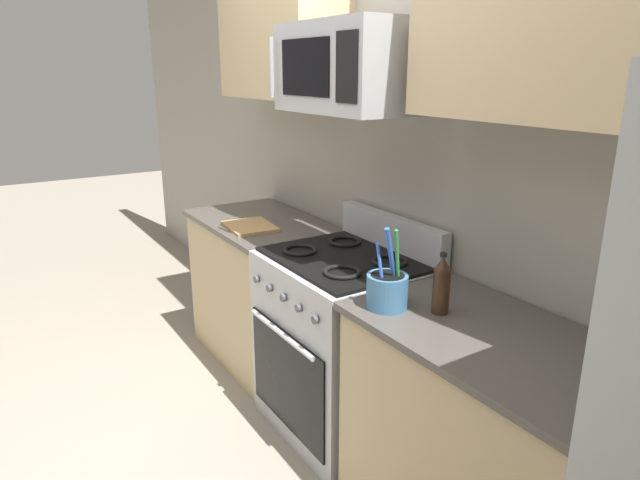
{
  "coord_description": "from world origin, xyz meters",
  "views": [
    {
      "loc": [
        2.05,
        -0.74,
        1.79
      ],
      "look_at": [
        -0.01,
        0.57,
        1.03
      ],
      "focal_mm": 31.15,
      "sensor_mm": 36.0,
      "label": 1
    }
  ],
  "objects": [
    {
      "name": "microwave",
      "position": [
        -0.0,
        0.72,
        1.79
      ],
      "size": [
        0.69,
        0.44,
        0.38
      ],
      "color": "#B2B5BA"
    },
    {
      "name": "cutting_board",
      "position": [
        -0.76,
        0.57,
        0.92
      ],
      "size": [
        0.34,
        0.28,
        0.02
      ],
      "primitive_type": "cube",
      "rotation": [
        0.0,
        0.0,
        -0.1
      ],
      "color": "tan",
      "rests_on": "counter_left"
    },
    {
      "name": "upper_cabinets_left",
      "position": [
        -0.89,
        0.86,
        1.99
      ],
      "size": [
        0.98,
        0.34,
        0.74
      ],
      "color": "tan"
    },
    {
      "name": "counter_right",
      "position": [
        0.91,
        0.7,
        0.46
      ],
      "size": [
        1.04,
        0.64,
        0.91
      ],
      "color": "tan",
      "rests_on": "ground"
    },
    {
      "name": "range_oven",
      "position": [
        -0.0,
        0.7,
        0.47
      ],
      "size": [
        0.76,
        0.68,
        1.09
      ],
      "color": "#B2B5BA",
      "rests_on": "ground"
    },
    {
      "name": "counter_left",
      "position": [
        -0.88,
        0.7,
        0.46
      ],
      "size": [
        0.99,
        0.64,
        0.91
      ],
      "color": "tan",
      "rests_on": "ground"
    },
    {
      "name": "bottle_soy",
      "position": [
        0.68,
        0.66,
        1.02
      ],
      "size": [
        0.06,
        0.06,
        0.24
      ],
      "color": "#382314",
      "rests_on": "counter_right"
    },
    {
      "name": "ground_plane",
      "position": [
        0.0,
        0.0,
        0.0
      ],
      "size": [
        16.0,
        16.0,
        0.0
      ],
      "primitive_type": "plane",
      "color": "gray"
    },
    {
      "name": "wall_back",
      "position": [
        0.0,
        1.08,
        1.3
      ],
      "size": [
        8.0,
        0.1,
        2.6
      ],
      "primitive_type": "cube",
      "color": "#9E998E",
      "rests_on": "ground"
    },
    {
      "name": "utensil_crock",
      "position": [
        0.54,
        0.52,
        0.98
      ],
      "size": [
        0.16,
        0.16,
        0.33
      ],
      "color": "teal",
      "rests_on": "counter_right"
    }
  ]
}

